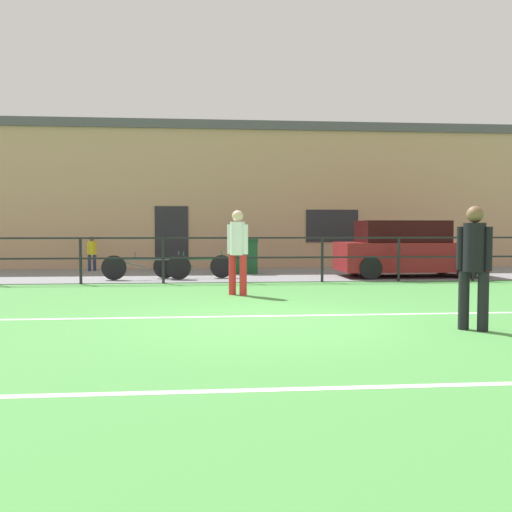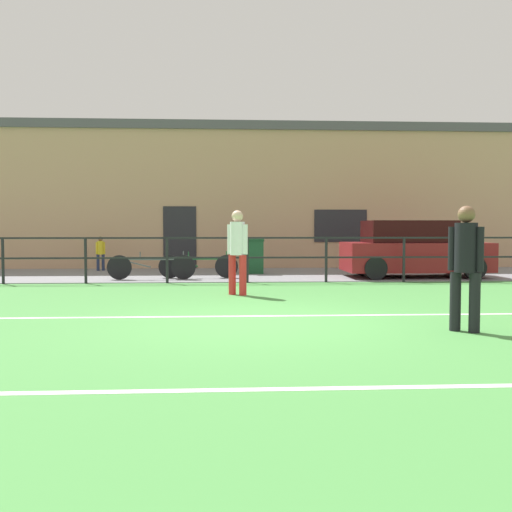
% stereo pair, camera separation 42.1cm
% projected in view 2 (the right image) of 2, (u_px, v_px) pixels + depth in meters
% --- Properties ---
extents(ground, '(60.00, 44.00, 0.04)m').
position_uv_depth(ground, '(264.00, 323.00, 8.42)').
color(ground, '#478C42').
extents(field_line_touchline, '(36.00, 0.11, 0.00)m').
position_uv_depth(field_line_touchline, '(262.00, 316.00, 8.95)').
color(field_line_touchline, white).
rests_on(field_line_touchline, ground).
extents(field_line_hash, '(36.00, 0.11, 0.00)m').
position_uv_depth(field_line_hash, '(293.00, 389.00, 4.90)').
color(field_line_hash, white).
rests_on(field_line_hash, ground).
extents(pavement_strip, '(48.00, 5.00, 0.02)m').
position_uv_depth(pavement_strip, '(244.00, 274.00, 16.90)').
color(pavement_strip, slate).
rests_on(pavement_strip, ground).
extents(perimeter_fence, '(36.07, 0.07, 1.15)m').
position_uv_depth(perimeter_fence, '(247.00, 253.00, 14.37)').
color(perimeter_fence, black).
rests_on(perimeter_fence, ground).
extents(clubhouse_facade, '(28.00, 2.56, 4.98)m').
position_uv_depth(clubhouse_facade, '(240.00, 197.00, 20.46)').
color(clubhouse_facade, tan).
rests_on(clubhouse_facade, ground).
extents(player_goalkeeper, '(0.39, 0.32, 1.67)m').
position_uv_depth(player_goalkeeper, '(466.00, 260.00, 7.56)').
color(player_goalkeeper, black).
rests_on(player_goalkeeper, ground).
extents(player_striker, '(0.41, 0.31, 1.74)m').
position_uv_depth(player_striker, '(237.00, 247.00, 11.74)').
color(player_striker, red).
rests_on(player_striker, ground).
extents(spectator_child, '(0.28, 0.19, 1.09)m').
position_uv_depth(spectator_child, '(100.00, 251.00, 18.20)').
color(spectator_child, '#232D4C').
rests_on(spectator_child, pavement_strip).
extents(parked_car_red, '(3.91, 1.83, 1.56)m').
position_uv_depth(parked_car_red, '(413.00, 250.00, 15.86)').
color(parked_car_red, maroon).
rests_on(parked_car_red, pavement_strip).
extents(bicycle_parked_0, '(2.32, 0.04, 0.74)m').
position_uv_depth(bicycle_parked_0, '(151.00, 267.00, 15.07)').
color(bicycle_parked_0, black).
rests_on(bicycle_parked_0, pavement_strip).
extents(bicycle_parked_1, '(2.15, 0.04, 0.73)m').
position_uv_depth(bicycle_parked_1, '(198.00, 266.00, 15.51)').
color(bicycle_parked_1, black).
rests_on(bicycle_parked_1, pavement_strip).
extents(trash_bin_0, '(0.68, 0.58, 1.03)m').
position_uv_depth(trash_bin_0, '(252.00, 256.00, 17.10)').
color(trash_bin_0, '#194C28').
rests_on(trash_bin_0, pavement_strip).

